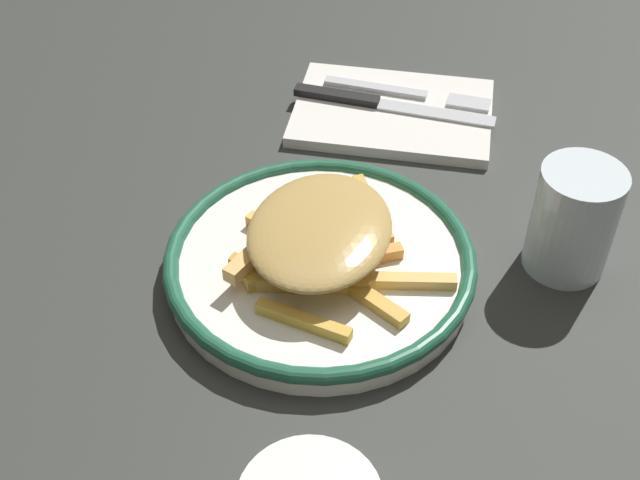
# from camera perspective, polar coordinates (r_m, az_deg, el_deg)

# --- Properties ---
(ground_plane) EXTENTS (2.60, 2.60, 0.00)m
(ground_plane) POSITION_cam_1_polar(r_m,az_deg,el_deg) (0.70, 0.00, -2.34)
(ground_plane) COLOR #333633
(plate) EXTENTS (0.26, 0.26, 0.03)m
(plate) POSITION_cam_1_polar(r_m,az_deg,el_deg) (0.69, 0.00, -1.54)
(plate) COLOR white
(plate) RESTS_ON ground_plane
(fries_heap) EXTENTS (0.19, 0.18, 0.04)m
(fries_heap) POSITION_cam_1_polar(r_m,az_deg,el_deg) (0.67, 0.20, 0.24)
(fries_heap) COLOR #F4B051
(fries_heap) RESTS_ON plate
(napkin) EXTENTS (0.15, 0.20, 0.01)m
(napkin) POSITION_cam_1_polar(r_m,az_deg,el_deg) (0.88, 4.95, 8.62)
(napkin) COLOR silver
(napkin) RESTS_ON ground_plane
(fork) EXTENTS (0.04, 0.18, 0.01)m
(fork) POSITION_cam_1_polar(r_m,az_deg,el_deg) (0.90, 5.94, 9.90)
(fork) COLOR silver
(fork) RESTS_ON napkin
(knife) EXTENTS (0.04, 0.21, 0.01)m
(knife) POSITION_cam_1_polar(r_m,az_deg,el_deg) (0.88, 3.77, 9.30)
(knife) COLOR black
(knife) RESTS_ON napkin
(water_glass) EXTENTS (0.07, 0.07, 0.10)m
(water_glass) POSITION_cam_1_polar(r_m,az_deg,el_deg) (0.71, 16.83, 1.31)
(water_glass) COLOR silver
(water_glass) RESTS_ON ground_plane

